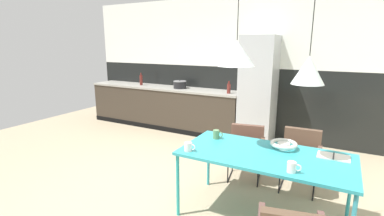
% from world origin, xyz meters
% --- Properties ---
extents(ground_plane, '(9.10, 9.10, 0.00)m').
position_xyz_m(ground_plane, '(0.00, 0.00, 0.00)').
color(ground_plane, tan).
extents(back_wall_splashback_dark, '(7.00, 0.12, 1.39)m').
position_xyz_m(back_wall_splashback_dark, '(0.00, 2.78, 0.70)').
color(back_wall_splashback_dark, black).
rests_on(back_wall_splashback_dark, ground).
extents(back_wall_panel_upper, '(7.00, 0.12, 1.39)m').
position_xyz_m(back_wall_panel_upper, '(0.00, 2.78, 2.09)').
color(back_wall_panel_upper, white).
rests_on(back_wall_panel_upper, back_wall_splashback_dark).
extents(kitchen_counter, '(3.66, 0.63, 0.92)m').
position_xyz_m(kitchen_counter, '(-1.54, 2.42, 0.46)').
color(kitchen_counter, '#3A3127').
rests_on(kitchen_counter, ground).
extents(refrigerator_column, '(0.62, 0.60, 2.01)m').
position_xyz_m(refrigerator_column, '(0.60, 2.42, 1.00)').
color(refrigerator_column, '#ADAFB2').
rests_on(refrigerator_column, ground).
extents(dining_table, '(1.72, 0.86, 0.75)m').
position_xyz_m(dining_table, '(1.34, 0.05, 0.70)').
color(dining_table, teal).
rests_on(dining_table, ground).
extents(armchair_far_side, '(0.51, 0.49, 0.77)m').
position_xyz_m(armchair_far_side, '(1.60, 0.94, 0.50)').
color(armchair_far_side, brown).
rests_on(armchair_far_side, ground).
extents(armchair_near_window, '(0.56, 0.55, 0.73)m').
position_xyz_m(armchair_near_window, '(0.88, 0.91, 0.48)').
color(armchair_near_window, brown).
rests_on(armchair_near_window, ground).
extents(fruit_bowl, '(0.29, 0.29, 0.08)m').
position_xyz_m(fruit_bowl, '(1.48, 0.29, 0.79)').
color(fruit_bowl, silver).
rests_on(fruit_bowl, dining_table).
extents(open_book, '(0.30, 0.20, 0.02)m').
position_xyz_m(open_book, '(1.97, 0.28, 0.75)').
color(open_book, white).
rests_on(open_book, dining_table).
extents(mug_tall_blue, '(0.12, 0.08, 0.10)m').
position_xyz_m(mug_tall_blue, '(1.66, -0.27, 0.79)').
color(mug_tall_blue, white).
rests_on(mug_tall_blue, dining_table).
extents(mug_short_terracotta, '(0.13, 0.08, 0.10)m').
position_xyz_m(mug_short_terracotta, '(0.61, -0.27, 0.79)').
color(mug_short_terracotta, white).
rests_on(mug_short_terracotta, dining_table).
extents(mug_wide_latte, '(0.12, 0.08, 0.11)m').
position_xyz_m(mug_wide_latte, '(0.71, 0.24, 0.80)').
color(mug_wide_latte, '#5B8456').
rests_on(mug_wide_latte, dining_table).
extents(cooking_pot, '(0.28, 0.28, 0.18)m').
position_xyz_m(cooking_pot, '(-1.10, 2.43, 1.00)').
color(cooking_pot, black).
rests_on(cooking_pot, kitchen_counter).
extents(bottle_oil_tall, '(0.07, 0.07, 0.24)m').
position_xyz_m(bottle_oil_tall, '(0.06, 2.33, 1.02)').
color(bottle_oil_tall, maroon).
rests_on(bottle_oil_tall, kitchen_counter).
extents(bottle_spice_small, '(0.07, 0.07, 0.29)m').
position_xyz_m(bottle_spice_small, '(-2.13, 2.41, 1.04)').
color(bottle_spice_small, maroon).
rests_on(bottle_spice_small, kitchen_counter).
extents(pendant_lamp_over_table_near, '(0.38, 0.38, 1.10)m').
position_xyz_m(pendant_lamp_over_table_near, '(1.00, 0.05, 1.76)').
color(pendant_lamp_over_table_near, black).
extents(pendant_lamp_over_table_far, '(0.29, 0.29, 1.24)m').
position_xyz_m(pendant_lamp_over_table_far, '(1.69, 0.05, 1.62)').
color(pendant_lamp_over_table_far, black).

